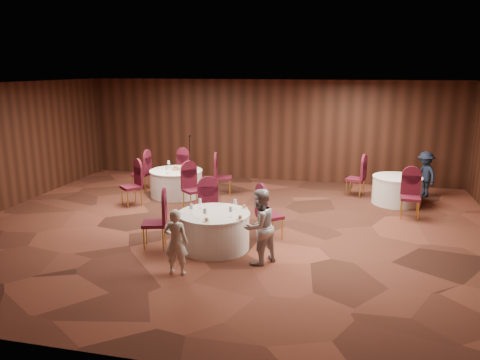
% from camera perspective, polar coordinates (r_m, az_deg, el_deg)
% --- Properties ---
extents(ground, '(12.00, 12.00, 0.00)m').
position_cam_1_polar(ground, '(10.64, -1.30, -5.95)').
color(ground, black).
rests_on(ground, ground).
extents(room_shell, '(12.00, 12.00, 12.00)m').
position_cam_1_polar(room_shell, '(10.16, -1.36, 4.55)').
color(room_shell, silver).
rests_on(room_shell, ground).
extents(table_main, '(1.44, 1.44, 0.74)m').
position_cam_1_polar(table_main, '(9.45, -3.18, -6.13)').
color(table_main, silver).
rests_on(table_main, ground).
extents(table_left, '(1.48, 1.48, 0.74)m').
position_cam_1_polar(table_left, '(13.37, -7.76, -0.34)').
color(table_left, silver).
rests_on(table_left, ground).
extents(table_right, '(1.28, 1.28, 0.74)m').
position_cam_1_polar(table_right, '(13.16, 18.54, -1.15)').
color(table_right, silver).
rests_on(table_right, ground).
extents(chairs_main, '(2.89, 2.10, 1.00)m').
position_cam_1_polar(chairs_main, '(10.03, -3.57, -4.20)').
color(chairs_main, '#3E0C19').
rests_on(chairs_main, ground).
extents(chairs_left, '(3.08, 3.06, 1.00)m').
position_cam_1_polar(chairs_left, '(13.30, -7.84, 0.14)').
color(chairs_left, '#3E0C19').
rests_on(chairs_left, ground).
extents(chairs_right, '(1.88, 2.31, 1.00)m').
position_cam_1_polar(chairs_right, '(12.77, 16.78, -0.87)').
color(chairs_right, '#3E0C19').
rests_on(chairs_right, ground).
extents(tabletop_main, '(1.12, 1.15, 0.22)m').
position_cam_1_polar(tabletop_main, '(9.17, -2.40, -3.65)').
color(tabletop_main, silver).
rests_on(tabletop_main, table_main).
extents(tabletop_left, '(0.84, 0.78, 0.22)m').
position_cam_1_polar(tabletop_left, '(13.26, -7.81, 1.52)').
color(tabletop_left, silver).
rests_on(tabletop_left, table_left).
extents(tabletop_right, '(0.08, 0.08, 0.22)m').
position_cam_1_polar(tabletop_right, '(12.81, 19.84, 0.76)').
color(tabletop_right, silver).
rests_on(tabletop_right, table_right).
extents(mic_stand, '(0.24, 0.24, 1.52)m').
position_cam_1_polar(mic_stand, '(14.79, -6.09, 1.29)').
color(mic_stand, black).
rests_on(mic_stand, ground).
extents(woman_a, '(0.44, 0.29, 1.19)m').
position_cam_1_polar(woman_a, '(8.29, -7.81, -7.48)').
color(woman_a, silver).
rests_on(woman_a, ground).
extents(woman_b, '(0.85, 0.88, 1.42)m').
position_cam_1_polar(woman_b, '(8.62, 2.39, -5.70)').
color(woman_b, '#B9B8BD').
rests_on(woman_b, ground).
extents(man_c, '(0.81, 0.96, 1.29)m').
position_cam_1_polar(man_c, '(14.08, 21.61, 0.65)').
color(man_c, black).
rests_on(man_c, ground).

